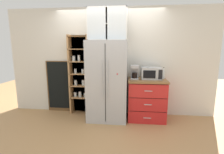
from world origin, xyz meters
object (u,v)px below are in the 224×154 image
at_px(coffee_maker, 135,72).
at_px(bottle_cobalt, 148,74).
at_px(refrigerator, 108,81).
at_px(microwave, 151,73).
at_px(chalkboard_menu, 59,86).
at_px(bottle_clear, 163,74).
at_px(mug_charcoal, 148,77).

relative_size(coffee_maker, bottle_cobalt, 1.18).
xyz_separation_m(refrigerator, coffee_maker, (0.60, 0.06, 0.20)).
height_order(microwave, chalkboard_menu, chalkboard_menu).
relative_size(bottle_clear, bottle_cobalt, 1.00).
distance_m(microwave, chalkboard_menu, 2.33).
height_order(bottle_clear, bottle_cobalt, same).
relative_size(bottle_clear, chalkboard_menu, 0.20).
distance_m(microwave, bottle_cobalt, 0.12).
bearing_deg(bottle_clear, mug_charcoal, -161.45).
bearing_deg(chalkboard_menu, mug_charcoal, -7.64).
height_order(mug_charcoal, chalkboard_menu, chalkboard_menu).
bearing_deg(coffee_maker, microwave, 6.46).
bearing_deg(coffee_maker, bottle_cobalt, -8.75).
distance_m(mug_charcoal, chalkboard_menu, 2.24).
bearing_deg(bottle_clear, refrigerator, -173.31).
distance_m(microwave, bottle_clear, 0.28).
xyz_separation_m(mug_charcoal, bottle_clear, (0.36, 0.12, 0.07)).
relative_size(coffee_maker, bottle_clear, 1.18).
relative_size(microwave, bottle_cobalt, 1.68).
relative_size(mug_charcoal, chalkboard_menu, 0.08).
relative_size(coffee_maker, mug_charcoal, 2.93).
xyz_separation_m(refrigerator, bottle_cobalt, (0.88, 0.01, 0.16)).
distance_m(bottle_clear, bottle_cobalt, 0.39).
bearing_deg(coffee_maker, chalkboard_menu, 172.21).
relative_size(coffee_maker, chalkboard_menu, 0.24).
height_order(refrigerator, coffee_maker, refrigerator).
xyz_separation_m(coffee_maker, mug_charcoal, (0.28, -0.03, -0.11)).
distance_m(refrigerator, chalkboard_menu, 1.37).
xyz_separation_m(coffee_maker, bottle_clear, (0.65, 0.09, -0.04)).
distance_m(refrigerator, bottle_clear, 1.26).
bearing_deg(coffee_maker, bottle_clear, 7.80).
bearing_deg(refrigerator, chalkboard_menu, 166.28).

